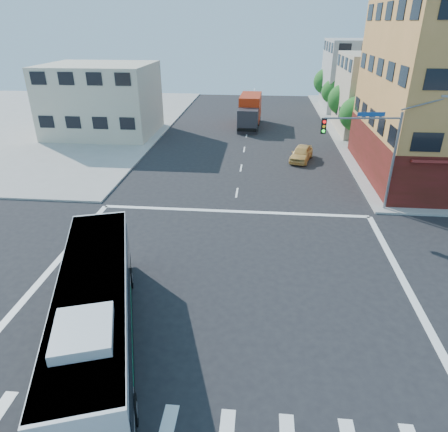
{
  "coord_description": "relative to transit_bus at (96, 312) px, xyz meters",
  "views": [
    {
      "loc": [
        1.73,
        -16.32,
        12.26
      ],
      "look_at": [
        -0.29,
        5.11,
        1.75
      ],
      "focal_mm": 32.0,
      "sensor_mm": 36.0,
      "label": 1
    }
  ],
  "objects": [
    {
      "name": "parked_car",
      "position": [
        10.29,
        25.94,
        -1.05
      ],
      "size": [
        2.85,
        4.58,
        1.45
      ],
      "primitive_type": "imported",
      "rotation": [
        0.0,
        0.0,
        -0.29
      ],
      "color": "#DFB15B",
      "rests_on": "ground"
    },
    {
      "name": "ground",
      "position": [
        4.57,
        4.16,
        -1.78
      ],
      "size": [
        120.0,
        120.0,
        0.0
      ],
      "primitive_type": "plane",
      "color": "black",
      "rests_on": "ground"
    },
    {
      "name": "signal_mast_ne",
      "position": [
        13.65,
        14.78,
        3.2
      ],
      "size": [
        7.91,
        1.13,
        8.07
      ],
      "color": "slate",
      "rests_on": "ground"
    },
    {
      "name": "street_tree_d",
      "position": [
        16.47,
        56.09,
        2.1
      ],
      "size": [
        4.0,
        4.0,
        6.03
      ],
      "color": "#3B2615",
      "rests_on": "ground"
    },
    {
      "name": "street_tree_c",
      "position": [
        16.47,
        48.09,
        1.68
      ],
      "size": [
        3.4,
        3.4,
        5.29
      ],
      "color": "#3B2615",
      "rests_on": "ground"
    },
    {
      "name": "street_tree_a",
      "position": [
        16.47,
        32.09,
        1.81
      ],
      "size": [
        3.6,
        3.6,
        5.53
      ],
      "color": "#3B2615",
      "rests_on": "ground"
    },
    {
      "name": "transit_bus",
      "position": [
        0.0,
        0.0,
        0.0
      ],
      "size": [
        6.33,
        12.5,
        3.64
      ],
      "rotation": [
        0.0,
        0.0,
        0.32
      ],
      "color": "black",
      "rests_on": "ground"
    },
    {
      "name": "box_truck",
      "position": [
        4.73,
        39.63,
        0.08
      ],
      "size": [
        2.81,
        8.61,
        3.83
      ],
      "rotation": [
        0.0,
        0.0,
        -0.04
      ],
      "color": "#29282E",
      "rests_on": "ground"
    },
    {
      "name": "building_east_far",
      "position": [
        21.55,
        52.14,
        3.23
      ],
      "size": [
        12.06,
        10.06,
        10.0
      ],
      "color": "#A4A49F",
      "rests_on": "ground"
    },
    {
      "name": "building_west",
      "position": [
        -12.45,
        34.15,
        2.22
      ],
      "size": [
        12.06,
        10.06,
        8.0
      ],
      "color": "beige",
      "rests_on": "ground"
    },
    {
      "name": "building_east_near",
      "position": [
        21.55,
        38.14,
        2.73
      ],
      "size": [
        12.06,
        10.06,
        9.0
      ],
      "color": "tan",
      "rests_on": "ground"
    },
    {
      "name": "street_tree_b",
      "position": [
        16.47,
        40.09,
        1.97
      ],
      "size": [
        3.8,
        3.8,
        5.79
      ],
      "color": "#3B2615",
      "rests_on": "ground"
    }
  ]
}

